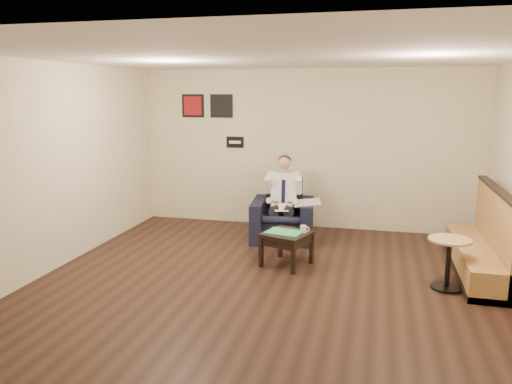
% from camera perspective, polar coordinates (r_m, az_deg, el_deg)
% --- Properties ---
extents(ground, '(6.00, 6.00, 0.00)m').
position_cam_1_polar(ground, '(6.36, 1.50, -10.76)').
color(ground, black).
rests_on(ground, ground).
extents(wall_back, '(6.00, 0.02, 2.80)m').
position_cam_1_polar(wall_back, '(8.90, 5.71, 4.87)').
color(wall_back, '#EFE7C3').
rests_on(wall_back, ground).
extents(wall_front, '(6.00, 0.02, 2.80)m').
position_cam_1_polar(wall_front, '(3.19, -10.10, -6.91)').
color(wall_front, '#EFE7C3').
rests_on(wall_front, ground).
extents(wall_left, '(0.02, 6.00, 2.80)m').
position_cam_1_polar(wall_left, '(7.23, -22.38, 2.59)').
color(wall_left, '#EFE7C3').
rests_on(wall_left, ground).
extents(ceiling, '(6.00, 6.00, 0.02)m').
position_cam_1_polar(ceiling, '(5.91, 1.65, 15.30)').
color(ceiling, white).
rests_on(ceiling, wall_back).
extents(seating_sign, '(0.32, 0.02, 0.20)m').
position_cam_1_polar(seating_sign, '(9.15, -2.41, 5.72)').
color(seating_sign, black).
rests_on(seating_sign, wall_back).
extents(art_print_left, '(0.42, 0.03, 0.42)m').
position_cam_1_polar(art_print_left, '(9.37, -7.22, 9.75)').
color(art_print_left, maroon).
rests_on(art_print_left, wall_back).
extents(art_print_right, '(0.42, 0.03, 0.42)m').
position_cam_1_polar(art_print_right, '(9.19, -3.96, 9.78)').
color(art_print_right, black).
rests_on(art_print_right, wall_back).
extents(armchair, '(1.09, 1.09, 0.96)m').
position_cam_1_polar(armchair, '(8.22, 3.08, -2.14)').
color(armchair, black).
rests_on(armchair, ground).
extents(seated_man, '(0.73, 1.00, 1.31)m').
position_cam_1_polar(seated_man, '(8.06, 3.02, -1.12)').
color(seated_man, white).
rests_on(seated_man, armchair).
extents(lap_papers, '(0.27, 0.35, 0.01)m').
position_cam_1_polar(lap_papers, '(7.97, 2.96, -1.76)').
color(lap_papers, white).
rests_on(lap_papers, seated_man).
extents(newspaper, '(0.50, 0.58, 0.01)m').
position_cam_1_polar(newspaper, '(8.06, 5.88, -1.20)').
color(newspaper, silver).
rests_on(newspaper, armchair).
extents(side_table, '(0.75, 0.75, 0.48)m').
position_cam_1_polar(side_table, '(7.04, 3.52, -6.51)').
color(side_table, black).
rests_on(side_table, ground).
extents(green_folder, '(0.54, 0.43, 0.01)m').
position_cam_1_polar(green_folder, '(6.97, 3.23, -4.59)').
color(green_folder, '#2AD372').
rests_on(green_folder, side_table).
extents(coffee_mug, '(0.11, 0.11, 0.10)m').
position_cam_1_polar(coffee_mug, '(6.97, 5.43, -4.23)').
color(coffee_mug, white).
rests_on(coffee_mug, side_table).
extents(smartphone, '(0.17, 0.14, 0.01)m').
position_cam_1_polar(smartphone, '(7.08, 4.61, -4.35)').
color(smartphone, black).
rests_on(smartphone, side_table).
extents(banquette, '(0.53, 2.23, 1.14)m').
position_cam_1_polar(banquette, '(7.27, 24.05, -4.19)').
color(banquette, '#A67840').
rests_on(banquette, ground).
extents(cafe_table, '(0.63, 0.63, 0.64)m').
position_cam_1_polar(cafe_table, '(6.63, 21.11, -7.67)').
color(cafe_table, tan).
rests_on(cafe_table, ground).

